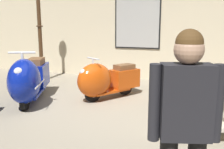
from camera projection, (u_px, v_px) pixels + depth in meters
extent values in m
plane|color=gray|center=(94.00, 118.00, 4.35)|extent=(60.00, 60.00, 0.00)
cube|color=beige|center=(143.00, 18.00, 7.27)|extent=(18.00, 0.20, 3.64)
cube|color=black|center=(137.00, 21.00, 7.23)|extent=(1.37, 0.03, 1.63)
cube|color=#B2B2AD|center=(137.00, 21.00, 7.22)|extent=(1.29, 0.01, 1.55)
cylinder|color=black|center=(25.00, 98.00, 4.74)|extent=(0.27, 0.45, 0.46)
cylinder|color=silver|center=(25.00, 98.00, 4.74)|extent=(0.18, 0.23, 0.20)
cylinder|color=black|center=(38.00, 85.00, 5.80)|extent=(0.27, 0.45, 0.46)
cylinder|color=silver|center=(38.00, 85.00, 5.80)|extent=(0.18, 0.23, 0.20)
cube|color=navy|center=(32.00, 92.00, 5.27)|extent=(0.82, 1.15, 0.06)
ellipsoid|color=navy|center=(24.00, 81.00, 4.73)|extent=(0.93, 1.12, 0.87)
cube|color=navy|center=(36.00, 75.00, 5.70)|extent=(0.73, 0.89, 0.50)
cube|color=brown|center=(36.00, 61.00, 5.64)|extent=(0.52, 0.63, 0.14)
sphere|color=silver|center=(18.00, 72.00, 4.37)|extent=(0.17, 0.17, 0.17)
cylinder|color=silver|center=(22.00, 61.00, 4.62)|extent=(0.05, 0.05, 0.32)
cylinder|color=silver|center=(22.00, 52.00, 4.59)|extent=(0.47, 0.24, 0.04)
cube|color=silver|center=(40.00, 84.00, 4.76)|extent=(0.33, 0.70, 0.03)
cylinder|color=black|center=(93.00, 93.00, 5.24)|extent=(0.27, 0.36, 0.38)
cylinder|color=silver|center=(93.00, 93.00, 5.24)|extent=(0.17, 0.19, 0.17)
cylinder|color=black|center=(125.00, 87.00, 5.78)|extent=(0.27, 0.36, 0.38)
cylinder|color=silver|center=(125.00, 87.00, 5.78)|extent=(0.17, 0.19, 0.17)
cube|color=#C6470F|center=(110.00, 91.00, 5.51)|extent=(0.77, 0.95, 0.05)
ellipsoid|color=#C6470F|center=(95.00, 80.00, 5.21)|extent=(0.85, 0.94, 0.73)
cube|color=#C6470F|center=(124.00, 78.00, 5.72)|extent=(0.67, 0.75, 0.42)
cube|color=brown|center=(124.00, 67.00, 5.67)|extent=(0.47, 0.53, 0.11)
sphere|color=silver|center=(84.00, 72.00, 5.01)|extent=(0.14, 0.14, 0.14)
cylinder|color=silver|center=(93.00, 65.00, 5.13)|extent=(0.04, 0.04, 0.27)
cylinder|color=silver|center=(93.00, 58.00, 5.11)|extent=(0.37, 0.25, 0.03)
cylinder|color=black|center=(183.00, 123.00, 3.55)|extent=(0.46, 0.22, 0.45)
cylinder|color=silver|center=(183.00, 123.00, 3.55)|extent=(0.23, 0.16, 0.20)
cube|color=beige|center=(220.00, 125.00, 3.53)|extent=(1.15, 0.71, 0.06)
cube|color=beige|center=(187.00, 106.00, 3.50)|extent=(0.87, 0.66, 0.50)
cube|color=black|center=(188.00, 85.00, 3.44)|extent=(0.61, 0.47, 0.14)
cylinder|color=#472D19|center=(42.00, 78.00, 7.27)|extent=(0.28, 0.28, 0.18)
cylinder|color=#472D19|center=(40.00, 31.00, 7.00)|extent=(0.11, 0.11, 2.56)
torus|color=#472D19|center=(39.00, 26.00, 6.98)|extent=(0.19, 0.19, 0.04)
cube|color=#232328|center=(186.00, 102.00, 1.77)|extent=(0.40, 0.29, 0.55)
cylinder|color=#232328|center=(217.00, 104.00, 1.77)|extent=(0.09, 0.09, 0.57)
cylinder|color=#232328|center=(154.00, 103.00, 1.79)|extent=(0.09, 0.09, 0.57)
sphere|color=tan|center=(189.00, 50.00, 1.70)|extent=(0.21, 0.21, 0.21)
sphere|color=brown|center=(189.00, 43.00, 1.69)|extent=(0.19, 0.19, 0.19)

